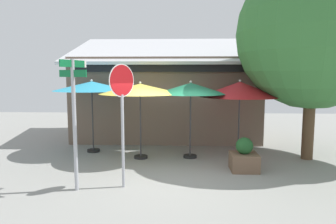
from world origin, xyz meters
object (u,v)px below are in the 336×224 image
at_px(stop_sign, 122,102).
at_px(patio_umbrella_forest_green_right, 191,89).
at_px(patio_umbrella_mustard_center, 140,89).
at_px(shade_tree, 322,35).
at_px(patio_umbrella_teal_left, 92,86).
at_px(street_sign_post, 74,112).
at_px(patio_umbrella_crimson_far_right, 240,90).
at_px(sidewalk_planter, 244,157).

distance_m(stop_sign, patio_umbrella_forest_green_right, 3.23).
height_order(patio_umbrella_mustard_center, shade_tree, shade_tree).
height_order(patio_umbrella_teal_left, shade_tree, shade_tree).
distance_m(street_sign_post, patio_umbrella_crimson_far_right, 5.55).
bearing_deg(sidewalk_planter, shade_tree, 26.27).
height_order(patio_umbrella_teal_left, patio_umbrella_crimson_far_right, same).
xyz_separation_m(patio_umbrella_mustard_center, patio_umbrella_forest_green_right, (1.60, 0.14, 0.01)).
bearing_deg(street_sign_post, patio_umbrella_crimson_far_right, 37.61).
height_order(patio_umbrella_forest_green_right, sidewalk_planter, patio_umbrella_forest_green_right).
bearing_deg(patio_umbrella_teal_left, sidewalk_planter, -22.07).
xyz_separation_m(stop_sign, patio_umbrella_crimson_far_right, (3.32, 3.13, 0.16)).
height_order(stop_sign, shade_tree, shade_tree).
height_order(patio_umbrella_crimson_far_right, shade_tree, shade_tree).
bearing_deg(shade_tree, patio_umbrella_forest_green_right, 178.78).
xyz_separation_m(stop_sign, sidewalk_planter, (3.17, 1.42, -1.68)).
xyz_separation_m(street_sign_post, patio_umbrella_mustard_center, (1.15, 2.85, 0.40)).
relative_size(stop_sign, patio_umbrella_mustard_center, 1.12).
height_order(street_sign_post, patio_umbrella_crimson_far_right, street_sign_post).
bearing_deg(patio_umbrella_forest_green_right, shade_tree, -1.22).
height_order(patio_umbrella_teal_left, patio_umbrella_mustard_center, patio_umbrella_teal_left).
xyz_separation_m(patio_umbrella_mustard_center, sidewalk_planter, (3.08, -1.19, -1.86)).
xyz_separation_m(stop_sign, patio_umbrella_forest_green_right, (1.69, 2.74, 0.19)).
height_order(street_sign_post, patio_umbrella_teal_left, street_sign_post).
bearing_deg(street_sign_post, shade_tree, 23.32).
bearing_deg(stop_sign, patio_umbrella_teal_left, 116.54).
relative_size(street_sign_post, patio_umbrella_teal_left, 1.16).
bearing_deg(sidewalk_planter, stop_sign, -155.87).
bearing_deg(shade_tree, patio_umbrella_mustard_center, -179.48).
bearing_deg(stop_sign, patio_umbrella_crimson_far_right, 43.29).
relative_size(patio_umbrella_mustard_center, patio_umbrella_forest_green_right, 1.05).
distance_m(stop_sign, patio_umbrella_mustard_center, 2.61).
xyz_separation_m(street_sign_post, shade_tree, (6.74, 2.90, 2.06)).
bearing_deg(street_sign_post, sidewalk_planter, 21.51).
xyz_separation_m(patio_umbrella_forest_green_right, shade_tree, (3.98, -0.09, 1.65)).
relative_size(patio_umbrella_mustard_center, shade_tree, 0.42).
bearing_deg(patio_umbrella_teal_left, patio_umbrella_crimson_far_right, -3.02).
xyz_separation_m(street_sign_post, patio_umbrella_crimson_far_right, (4.38, 3.38, 0.38)).
xyz_separation_m(street_sign_post, sidewalk_planter, (4.23, 1.67, -1.46)).
distance_m(patio_umbrella_forest_green_right, sidewalk_planter, 2.73).
relative_size(patio_umbrella_forest_green_right, sidewalk_planter, 2.64).
distance_m(street_sign_post, patio_umbrella_mustard_center, 3.10).
relative_size(patio_umbrella_teal_left, patio_umbrella_mustard_center, 0.99).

